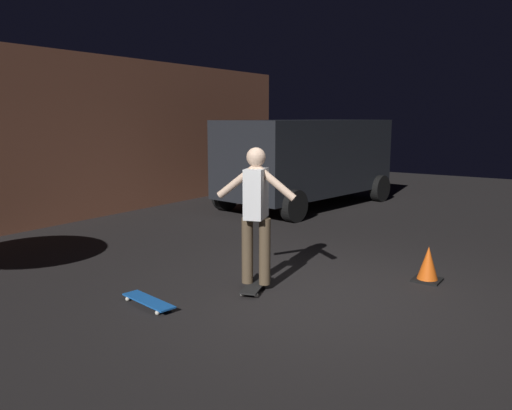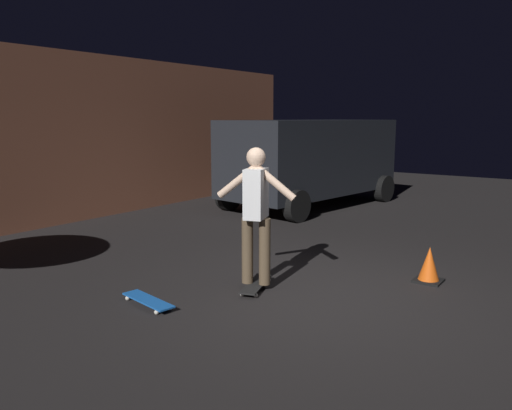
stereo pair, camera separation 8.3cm
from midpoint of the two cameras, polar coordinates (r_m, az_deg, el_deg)
The scene contains 7 objects.
ground_plane at distance 6.22m, azimuth 6.62°, elevation -9.92°, with size 28.00×28.00×0.00m, color black.
low_building at distance 12.56m, azimuth -24.59°, elevation 7.04°, with size 13.88×3.91×3.37m.
parked_van at distance 12.18m, azimuth 5.56°, elevation 5.34°, with size 4.81×2.74×2.03m.
skateboard_ridden at distance 6.37m, azimuth -0.38°, elevation -8.86°, with size 0.80×0.44×0.07m.
skateboard_spare at distance 5.95m, azimuth -12.33°, elevation -10.44°, with size 0.34×0.80×0.07m.
skater at distance 6.13m, azimuth -0.39°, elevation -0.12°, with size 0.43×0.96×1.67m.
traffic_cone at distance 6.96m, azimuth 18.33°, elevation -6.40°, with size 0.34×0.34×0.46m.
Camera 1 is at (-5.22, -2.68, 2.09)m, focal length 35.81 mm.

